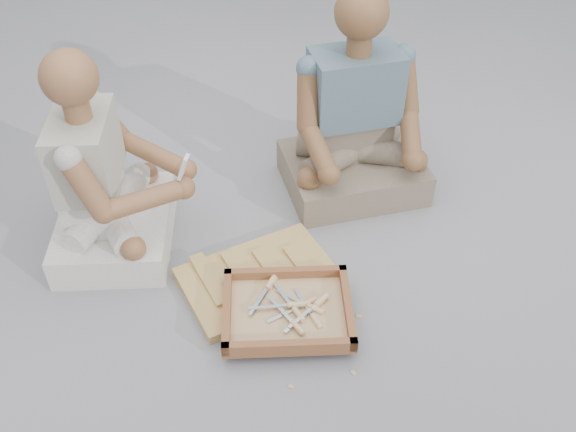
{
  "coord_description": "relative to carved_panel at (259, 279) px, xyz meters",
  "views": [
    {
      "loc": [
        -0.38,
        -1.76,
        1.97
      ],
      "look_at": [
        -0.12,
        0.13,
        0.3
      ],
      "focal_mm": 40.0,
      "sensor_mm": 36.0,
      "label": 1
    }
  ],
  "objects": [
    {
      "name": "ground",
      "position": [
        0.25,
        -0.07,
        -0.02
      ],
      "size": [
        60.0,
        60.0,
        0.0
      ],
      "primitive_type": "plane",
      "color": "gray",
      "rests_on": "ground"
    },
    {
      "name": "wood_chip_1",
      "position": [
        0.37,
        -0.24,
        -0.02
      ],
      "size": [
        0.02,
        0.02,
        0.0
      ],
      "primitive_type": "cube",
      "rotation": [
        0.0,
        0.0,
        2.83
      ],
      "color": "tan",
      "rests_on": "ground"
    },
    {
      "name": "wood_chip_9",
      "position": [
        0.21,
        0.17,
        -0.02
      ],
      "size": [
        0.02,
        0.02,
        0.0
      ],
      "primitive_type": "cube",
      "rotation": [
        0.0,
        0.0,
        1.78
      ],
      "color": "tan",
      "rests_on": "ground"
    },
    {
      "name": "chisel_8",
      "position": [
        0.18,
        -0.22,
        0.05
      ],
      "size": [
        0.18,
        0.16,
        0.02
      ],
      "rotation": [
        0.0,
        0.0,
        -0.7
      ],
      "color": "silver",
      "rests_on": "tool_tray"
    },
    {
      "name": "wood_chip_2",
      "position": [
        -0.14,
        -0.05,
        -0.02
      ],
      "size": [
        0.02,
        0.02,
        0.0
      ],
      "primitive_type": "cube",
      "rotation": [
        0.0,
        0.0,
        2.65
      ],
      "color": "tan",
      "rests_on": "ground"
    },
    {
      "name": "wood_chip_7",
      "position": [
        0.14,
        -0.2,
        -0.02
      ],
      "size": [
        0.02,
        0.02,
        0.0
      ],
      "primitive_type": "cube",
      "rotation": [
        0.0,
        0.0,
        0.16
      ],
      "color": "tan",
      "rests_on": "ground"
    },
    {
      "name": "wood_chip_4",
      "position": [
        -0.0,
        -0.02,
        -0.02
      ],
      "size": [
        0.02,
        0.02,
        0.0
      ],
      "primitive_type": "cube",
      "rotation": [
        0.0,
        0.0,
        1.18
      ],
      "color": "tan",
      "rests_on": "ground"
    },
    {
      "name": "wood_chip_0",
      "position": [
        0.04,
        -0.19,
        -0.02
      ],
      "size": [
        0.02,
        0.02,
        0.0
      ],
      "primitive_type": "cube",
      "rotation": [
        0.0,
        0.0,
        3.04
      ],
      "color": "tan",
      "rests_on": "ground"
    },
    {
      "name": "wood_chip_3",
      "position": [
        0.13,
        0.11,
        -0.02
      ],
      "size": [
        0.02,
        0.02,
        0.0
      ],
      "primitive_type": "cube",
      "rotation": [
        0.0,
        0.0,
        1.85
      ],
      "color": "tan",
      "rests_on": "ground"
    },
    {
      "name": "chisel_1",
      "position": [
        0.18,
        -0.27,
        0.05
      ],
      "size": [
        0.08,
        0.21,
        0.02
      ],
      "rotation": [
        0.0,
        0.0,
        -1.26
      ],
      "color": "silver",
      "rests_on": "tool_tray"
    },
    {
      "name": "chisel_2",
      "position": [
        0.1,
        -0.3,
        0.06
      ],
      "size": [
        0.12,
        0.2,
        0.02
      ],
      "rotation": [
        0.0,
        0.0,
        -1.09
      ],
      "color": "silver",
      "rests_on": "tool_tray"
    },
    {
      "name": "chisel_9",
      "position": [
        0.03,
        -0.09,
        0.05
      ],
      "size": [
        0.13,
        0.2,
        0.02
      ],
      "rotation": [
        0.0,
        0.0,
        1.02
      ],
      "color": "silver",
      "rests_on": "tool_tray"
    },
    {
      "name": "carved_panel",
      "position": [
        0.0,
        0.0,
        0.0
      ],
      "size": [
        0.72,
        0.6,
        0.04
      ],
      "primitive_type": "cube",
      "rotation": [
        0.0,
        0.0,
        0.35
      ],
      "color": "olive",
      "rests_on": "ground"
    },
    {
      "name": "tool_tray",
      "position": [
        0.09,
        -0.22,
        0.04
      ],
      "size": [
        0.53,
        0.44,
        0.06
      ],
      "rotation": [
        0.0,
        0.0,
        -0.09
      ],
      "color": "brown",
      "rests_on": "carved_panel"
    },
    {
      "name": "mobile_phone",
      "position": [
        -0.27,
        0.25,
        0.42
      ],
      "size": [
        0.06,
        0.06,
        0.11
      ],
      "rotation": [
        -0.35,
        0.0,
        -1.87
      ],
      "color": "silver",
      "rests_on": "craftsman"
    },
    {
      "name": "chisel_3",
      "position": [
        0.1,
        -0.21,
        0.06
      ],
      "size": [
        0.22,
        0.02,
        0.02
      ],
      "rotation": [
        0.0,
        0.0,
        -0.02
      ],
      "color": "silver",
      "rests_on": "tool_tray"
    },
    {
      "name": "chisel_7",
      "position": [
        0.19,
        -0.23,
        0.05
      ],
      "size": [
        0.18,
        0.15,
        0.02
      ],
      "rotation": [
        0.0,
        0.0,
        0.69
      ],
      "color": "silver",
      "rests_on": "tool_tray"
    },
    {
      "name": "wood_chip_6",
      "position": [
        0.29,
        -0.49,
        -0.02
      ],
      "size": [
        0.02,
        0.02,
        0.0
      ],
      "primitive_type": "cube",
      "rotation": [
        0.0,
        0.0,
        2.1
      ],
      "color": "tan",
      "rests_on": "ground"
    },
    {
      "name": "wood_chip_8",
      "position": [
        0.13,
        -0.32,
        -0.02
      ],
      "size": [
        0.02,
        0.02,
        0.0
      ],
      "primitive_type": "cube",
      "rotation": [
        0.0,
        0.0,
        0.22
      ],
      "color": "tan",
      "rests_on": "ground"
    },
    {
      "name": "craftsman",
      "position": [
        -0.6,
        0.33,
        0.29
      ],
      "size": [
        0.64,
        0.63,
        0.92
      ],
      "rotation": [
        0.0,
        0.0,
        -1.65
      ],
      "color": "white",
      "rests_on": "ground"
    },
    {
      "name": "chisel_0",
      "position": [
        0.21,
        -0.22,
        0.06
      ],
      "size": [
        0.18,
        0.15,
        0.02
      ],
      "rotation": [
        0.0,
        0.0,
        0.69
      ],
      "color": "silver",
      "rests_on": "tool_tray"
    },
    {
      "name": "companion",
      "position": [
        0.51,
        0.6,
        0.31
      ],
      "size": [
        0.69,
        0.58,
        0.99
      ],
      "rotation": [
        0.0,
        0.0,
        3.27
      ],
      "color": "#7B6858",
      "rests_on": "ground"
    },
    {
      "name": "chisel_6",
      "position": [
        0.03,
        -0.1,
        0.06
      ],
      "size": [
        0.13,
        0.2,
        0.02
      ],
      "rotation": [
        0.0,
        0.0,
        1.01
      ],
      "color": "silver",
      "rests_on": "tool_tray"
    },
    {
      "name": "chisel_4",
      "position": [
        0.12,
        -0.24,
        0.06
      ],
      "size": [
        0.1,
        0.21,
        0.02
      ],
      "rotation": [
        0.0,
        0.0,
        -1.17
      ],
      "color": "silver",
      "rests_on": "tool_tray"
    },
    {
      "name": "chisel_5",
      "position": [
        0.15,
        -0.21,
        0.05
      ],
      "size": [
        0.21,
        0.11,
        0.02
      ],
      "rotation": [
        0.0,
        0.0,
        0.42
      ],
      "color": "silver",
      "rests_on": "tool_tray"
    },
    {
      "name": "wood_chip_5",
      "position": [
        0.06,
        -0.52,
        -0.02
      ],
      "size": [
        0.02,
        0.02,
        0.0
      ],
      "primitive_type": "cube",
      "rotation": [
        0.0,
        0.0,
        2.68
      ],
      "color": "tan",
      "rests_on": "ground"
    }
  ]
}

